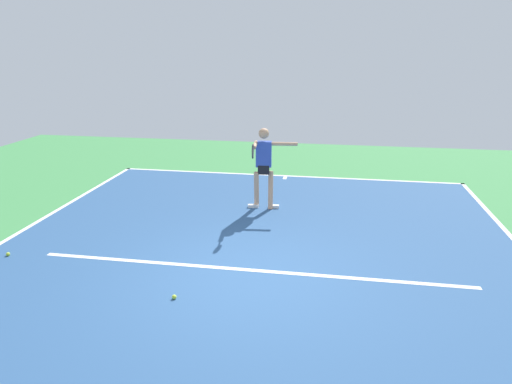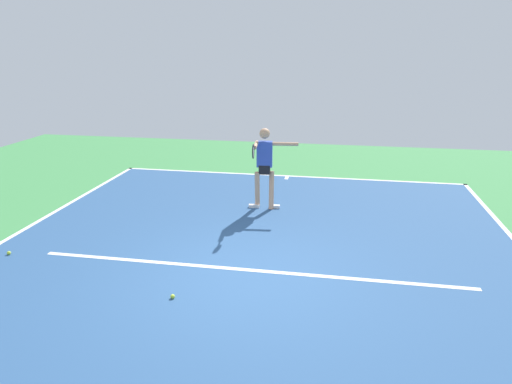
% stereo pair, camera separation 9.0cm
% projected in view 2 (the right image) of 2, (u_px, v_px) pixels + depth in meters
% --- Properties ---
extents(ground_plane, '(21.43, 21.43, 0.00)m').
position_uv_depth(ground_plane, '(244.00, 278.00, 7.26)').
color(ground_plane, '#428E4C').
extents(court_surface, '(9.58, 12.25, 0.00)m').
position_uv_depth(court_surface, '(244.00, 277.00, 7.26)').
color(court_surface, '#2D5484').
rests_on(court_surface, ground_plane).
extents(court_line_baseline_near, '(9.58, 0.10, 0.01)m').
position_uv_depth(court_line_baseline_near, '(287.00, 176.00, 12.96)').
color(court_line_baseline_near, white).
rests_on(court_line_baseline_near, ground_plane).
extents(court_line_service, '(7.19, 0.10, 0.01)m').
position_uv_depth(court_line_service, '(247.00, 270.00, 7.51)').
color(court_line_service, white).
rests_on(court_line_service, ground_plane).
extents(court_line_centre_mark, '(0.10, 0.30, 0.01)m').
position_uv_depth(court_line_centre_mark, '(287.00, 178.00, 12.77)').
color(court_line_centre_mark, white).
rests_on(court_line_centre_mark, ground_plane).
extents(tennis_player, '(1.09, 1.23, 1.83)m').
position_uv_depth(tennis_player, '(265.00, 163.00, 10.05)').
color(tennis_player, tan).
rests_on(tennis_player, ground_plane).
extents(tennis_ball_near_service_line, '(0.07, 0.07, 0.07)m').
position_uv_depth(tennis_ball_near_service_line, '(9.00, 253.00, 8.05)').
color(tennis_ball_near_service_line, '#C6E53D').
rests_on(tennis_ball_near_service_line, ground_plane).
extents(tennis_ball_centre_court, '(0.07, 0.07, 0.07)m').
position_uv_depth(tennis_ball_centre_court, '(173.00, 296.00, 6.65)').
color(tennis_ball_centre_court, '#C6E53D').
rests_on(tennis_ball_centre_court, ground_plane).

